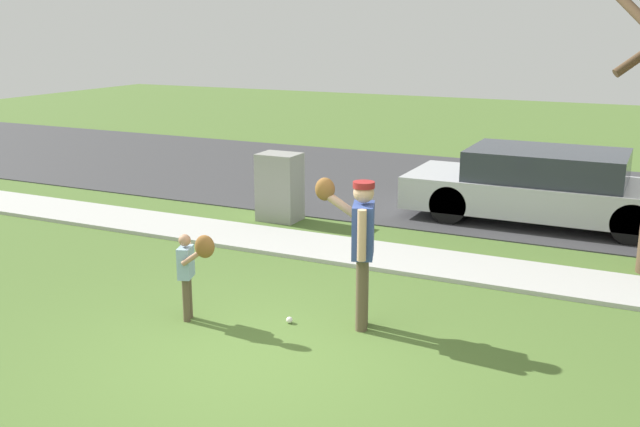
# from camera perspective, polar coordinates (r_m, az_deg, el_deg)

# --- Properties ---
(ground_plane) EXTENTS (48.00, 48.00, 0.00)m
(ground_plane) POSITION_cam_1_polar(r_m,az_deg,el_deg) (10.52, 5.00, -3.67)
(ground_plane) COLOR #4C6B2D
(sidewalk_strip) EXTENTS (36.00, 1.20, 0.06)m
(sidewalk_strip) POSITION_cam_1_polar(r_m,az_deg,el_deg) (10.60, 5.20, -3.36)
(sidewalk_strip) COLOR #B2B2AD
(sidewalk_strip) RESTS_ON ground
(road_surface) EXTENTS (36.00, 6.80, 0.02)m
(road_surface) POSITION_cam_1_polar(r_m,az_deg,el_deg) (15.23, 11.86, 1.83)
(road_surface) COLOR #38383A
(road_surface) RESTS_ON ground
(person_adult) EXTENTS (0.79, 0.56, 1.66)m
(person_adult) POSITION_cam_1_polar(r_m,az_deg,el_deg) (7.94, 3.07, -1.85)
(person_adult) COLOR brown
(person_adult) RESTS_ON ground
(person_child) EXTENTS (0.54, 0.34, 1.05)m
(person_child) POSITION_cam_1_polar(r_m,az_deg,el_deg) (8.31, -9.99, -3.87)
(person_child) COLOR brown
(person_child) RESTS_ON ground
(baseball) EXTENTS (0.07, 0.07, 0.07)m
(baseball) POSITION_cam_1_polar(r_m,az_deg,el_deg) (8.36, -2.39, -8.28)
(baseball) COLOR white
(baseball) RESTS_ON ground
(utility_cabinet) EXTENTS (0.69, 0.53, 1.16)m
(utility_cabinet) POSITION_cam_1_polar(r_m,az_deg,el_deg) (12.53, -3.16, 2.07)
(utility_cabinet) COLOR gray
(utility_cabinet) RESTS_ON ground
(parked_sedan_silver) EXTENTS (4.60, 1.80, 1.23)m
(parked_sedan_silver) POSITION_cam_1_polar(r_m,az_deg,el_deg) (12.91, 17.12, 2.01)
(parked_sedan_silver) COLOR silver
(parked_sedan_silver) RESTS_ON road_surface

